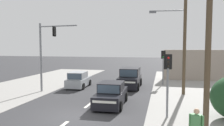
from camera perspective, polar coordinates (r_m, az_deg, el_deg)
name	(u,v)px	position (r m, az deg, el deg)	size (l,w,h in m)	color
ground_plane	(74,117)	(12.93, -9.98, -13.66)	(140.00, 140.00, 0.00)	#303033
lane_dash_mid	(91,103)	(15.62, -5.61, -10.44)	(0.20, 2.40, 0.01)	silver
lane_dash_far	(108,90)	(20.30, -1.07, -6.98)	(0.20, 2.40, 0.01)	silver
utility_pole_foreground_right	(206,11)	(10.71, 23.38, 12.44)	(3.77, 0.70, 10.36)	#4C3D2B
utility_pole_midground_right	(183,32)	(18.84, 18.08, 7.69)	(3.78, 0.51, 9.58)	#4C3D2B
traffic_signal_mast	(46,48)	(19.82, -16.91, 3.71)	(3.67, 0.57, 6.00)	slate
pedestal_signal_right_kerb	(168,75)	(12.46, 14.36, -3.00)	(0.44, 0.30, 3.56)	slate
pedestal_signal_far_median	(163,62)	(23.17, 13.23, 0.33)	(0.44, 0.30, 3.56)	slate
shopfront_wall_far	(216,65)	(28.07, 25.63, -0.57)	(12.00, 1.00, 3.60)	#A39384
sedan_receding_far	(111,95)	(15.04, -0.19, -8.25)	(2.00, 4.29, 1.56)	black
hatchback_kerbside_parked	(79,80)	(21.67, -8.73, -4.43)	(1.93, 3.71, 1.53)	#A3A8AD
suv_oncoming_mid	(130,78)	(21.46, 4.76, -3.99)	(2.09, 4.56, 1.90)	black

